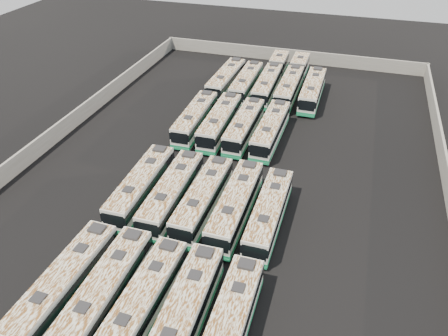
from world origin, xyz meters
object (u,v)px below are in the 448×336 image
bus_midfront_center (203,199)px  bus_midback_center (244,126)px  bus_midback_left (220,122)px  bus_midback_right (271,130)px  bus_midfront_left (172,193)px  bus_back_right (293,80)px  bus_back_center (271,78)px  bus_front_left (105,293)px  bus_midfront_right (236,205)px  bus_midfront_far_right (269,213)px  bus_front_far_left (65,284)px  bus_back_left (246,83)px  bus_midback_far_left (195,118)px  bus_front_center (142,304)px  bus_front_far_right (228,329)px  bus_back_far_left (226,80)px  bus_back_far_right (312,91)px  bus_front_right (183,316)px  bus_midfront_far_left (142,186)px

bus_midfront_center → bus_midback_center: bearing=90.8°
bus_midback_left → bus_midback_right: 6.48m
bus_midfront_left → bus_back_right: bus_midfront_left is taller
bus_back_center → bus_front_left: bearing=-95.0°
bus_midfront_right → bus_midfront_far_right: size_ratio=1.04×
bus_front_far_left → bus_midback_center: bus_front_far_left is taller
bus_midfront_far_right → bus_back_left: bus_back_left is taller
bus_back_right → bus_midfront_left: bearing=-101.3°
bus_midfront_far_right → bus_midback_far_left: (-12.95, 15.41, 0.04)m
bus_midback_far_left → bus_midback_center: size_ratio=1.02×
bus_back_center → bus_midback_far_left: bearing=-112.7°
bus_front_center → bus_front_far_right: (6.54, -0.09, -0.00)m
bus_midback_left → bus_midfront_center: bearing=-79.1°
bus_back_far_left → bus_midfront_left: bearing=-81.9°
bus_back_center → bus_back_far_right: bearing=-25.0°
bus_midfront_center → bus_midfront_left: bearing=-177.8°
bus_front_center → bus_back_left: bearing=95.8°
bus_midfront_center → bus_back_left: bearing=97.2°
bus_midfront_center → bus_front_far_left: bearing=-115.6°
bus_back_far_left → bus_back_right: size_ratio=0.66×
bus_midback_right → bus_back_right: bus_back_right is taller
bus_front_far_left → bus_front_left: (3.27, 0.20, 0.00)m
bus_midfront_right → bus_midback_center: 15.56m
bus_front_center → bus_back_center: (-0.10, 44.12, 0.00)m
bus_midback_left → bus_back_right: (6.36, 15.97, -0.04)m
bus_back_center → bus_midback_right: bearing=-79.1°
bus_front_far_right → bus_back_left: bearing=102.8°
bus_front_center → bus_midback_left: bearing=97.7°
bus_front_right → bus_midfront_left: 14.41m
bus_midfront_far_right → bus_back_right: size_ratio=0.63×
bus_front_far_left → bus_midback_right: bus_front_far_left is taller
bus_back_center → bus_midfront_far_left: bearing=-102.6°
bus_midfront_far_left → bus_midback_right: bus_midfront_far_left is taller
bus_back_center → bus_front_far_left: bearing=-99.1°
bus_midback_right → bus_back_far_left: bearing=127.4°
bus_front_right → bus_midback_far_left: 29.85m
bus_midback_far_left → bus_back_left: bus_midback_far_left is taller
bus_front_center → bus_midfront_left: bearing=104.9°
bus_midback_right → bus_back_far_right: bearing=77.0°
bus_front_far_left → bus_back_far_right: 43.28m
bus_front_left → bus_back_far_left: bus_back_far_left is taller
bus_midfront_far_left → bus_back_right: bearing=71.4°
bus_midfront_far_left → bus_front_far_left: bearing=-91.1°
bus_front_far_right → bus_back_far_left: 43.24m
bus_midfront_center → bus_front_right: bearing=-75.5°
bus_midfront_far_left → bus_midback_center: size_ratio=1.04×
bus_front_far_right → bus_back_left: (-9.75, 41.09, 0.00)m
bus_midback_right → bus_front_center: bearing=-95.9°
bus_midback_far_left → bus_back_left: size_ratio=1.01×
bus_midback_left → bus_back_center: bus_midback_left is taller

